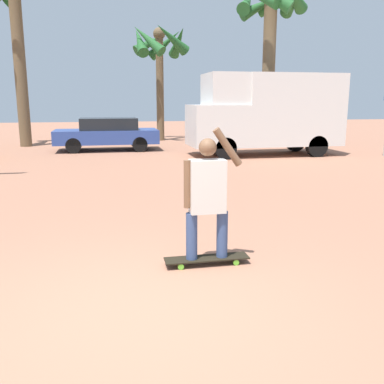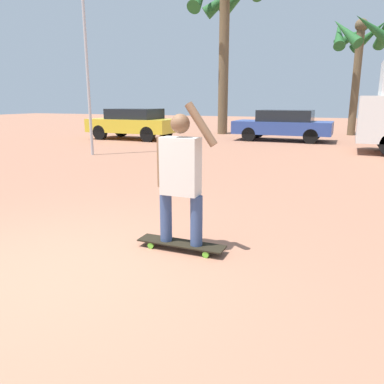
% 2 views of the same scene
% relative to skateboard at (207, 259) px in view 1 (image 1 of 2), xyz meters
% --- Properties ---
extents(ground_plane, '(80.00, 80.00, 0.00)m').
position_rel_skateboard_xyz_m(ground_plane, '(-0.92, -1.10, -0.08)').
color(ground_plane, '#A36B51').
extents(skateboard, '(1.06, 0.25, 0.09)m').
position_rel_skateboard_xyz_m(skateboard, '(0.00, 0.00, 0.00)').
color(skateboard, black).
rests_on(skateboard, ground_plane).
extents(person_skateboarder, '(0.72, 0.22, 1.62)m').
position_rel_skateboard_xyz_m(person_skateboarder, '(-0.00, 0.00, 0.85)').
color(person_skateboarder, '#384C7A').
rests_on(person_skateboarder, skateboard).
extents(camper_van, '(5.63, 2.09, 3.00)m').
position_rel_skateboard_xyz_m(camper_van, '(4.86, 10.43, 1.54)').
color(camper_van, black).
rests_on(camper_van, ground_plane).
extents(parked_car_blue, '(4.18, 1.88, 1.34)m').
position_rel_skateboard_xyz_m(parked_car_blue, '(-1.03, 13.22, 0.64)').
color(parked_car_blue, black).
rests_on(parked_car_blue, ground_plane).
extents(palm_tree_near_van, '(3.31, 3.30, 6.90)m').
position_rel_skateboard_xyz_m(palm_tree_near_van, '(6.01, 13.30, 5.34)').
color(palm_tree_near_van, brown).
rests_on(palm_tree_near_van, ground_plane).
extents(palm_tree_center_background, '(3.06, 3.17, 5.78)m').
position_rel_skateboard_xyz_m(palm_tree_center_background, '(1.76, 17.45, 4.53)').
color(palm_tree_center_background, brown).
rests_on(palm_tree_center_background, ground_plane).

